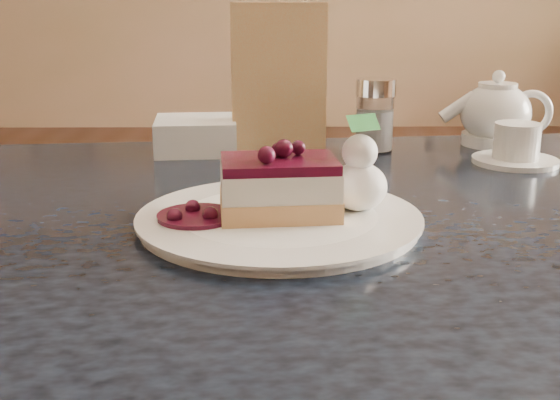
{
  "coord_description": "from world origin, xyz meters",
  "views": [
    {
      "loc": [
        0.23,
        -0.8,
        1.06
      ],
      "look_at": [
        0.24,
        -0.12,
        0.86
      ],
      "focal_mm": 45.0,
      "sensor_mm": 36.0,
      "label": 1
    }
  ],
  "objects_px": {
    "tea_set": "(499,121)",
    "dessert_plate": "(279,220)",
    "cheesecake_slice": "(279,187)",
    "main_table": "(275,277)"
  },
  "relations": [
    {
      "from": "cheesecake_slice",
      "to": "dessert_plate",
      "type": "bearing_deg",
      "value": -4.96
    },
    {
      "from": "main_table",
      "to": "tea_set",
      "type": "relative_size",
      "value": 5.22
    },
    {
      "from": "dessert_plate",
      "to": "tea_set",
      "type": "distance_m",
      "value": 0.55
    },
    {
      "from": "cheesecake_slice",
      "to": "main_table",
      "type": "bearing_deg",
      "value": 90.0
    },
    {
      "from": "cheesecake_slice",
      "to": "tea_set",
      "type": "distance_m",
      "value": 0.55
    },
    {
      "from": "tea_set",
      "to": "cheesecake_slice",
      "type": "bearing_deg",
      "value": -132.5
    },
    {
      "from": "cheesecake_slice",
      "to": "tea_set",
      "type": "bearing_deg",
      "value": 42.54
    },
    {
      "from": "main_table",
      "to": "cheesecake_slice",
      "type": "xyz_separation_m",
      "value": [
        0.0,
        -0.05,
        0.13
      ]
    },
    {
      "from": "tea_set",
      "to": "dessert_plate",
      "type": "bearing_deg",
      "value": -132.5
    },
    {
      "from": "dessert_plate",
      "to": "cheesecake_slice",
      "type": "bearing_deg",
      "value": 180.0
    }
  ]
}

